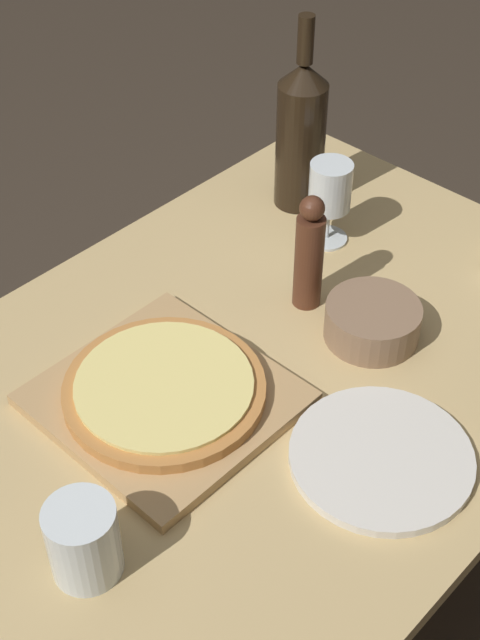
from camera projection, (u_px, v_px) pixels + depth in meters
ground_plane at (246, 636)px, 1.83m from camera, size 12.00×12.00×0.00m
dining_table at (247, 426)px, 1.40m from camera, size 0.83×1.24×0.76m
cutting_board at (165, 398)px, 1.27m from camera, size 0.32×0.31×0.02m
pizza at (164, 389)px, 1.26m from camera, size 0.29×0.29×0.02m
wine_bottle at (301, 133)px, 1.56m from camera, size 0.09×0.09×0.36m
pepper_mill at (309, 254)px, 1.38m from camera, size 0.05×0.05×0.20m
wine_glass at (330, 190)px, 1.50m from camera, size 0.07×0.07×0.15m
small_bowl at (372, 321)px, 1.37m from camera, size 0.15×0.15×0.06m
drinking_tumbler at (83, 540)px, 1.04m from camera, size 0.09×0.09×0.11m
dinner_plate at (381, 457)px, 1.20m from camera, size 0.25×0.25×0.01m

